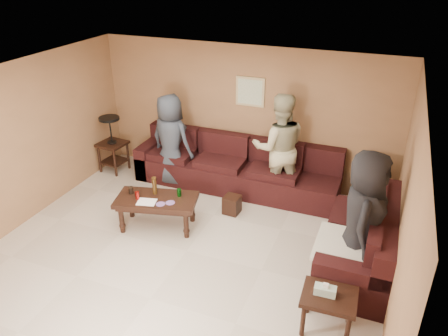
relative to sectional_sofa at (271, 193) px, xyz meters
name	(u,v)px	position (x,y,z in m)	size (l,w,h in m)	color
room	(182,146)	(-0.81, -1.52, 1.34)	(5.60, 5.50, 2.50)	beige
sectional_sofa	(271,193)	(0.00, 0.00, 0.00)	(4.65, 2.90, 0.97)	black
coffee_table	(156,202)	(-1.51, -1.10, 0.11)	(1.34, 0.89, 0.79)	black
end_table_left	(112,143)	(-3.27, 0.32, 0.25)	(0.54, 0.54, 1.10)	black
side_table_right	(328,300)	(1.30, -2.23, 0.10)	(0.62, 0.52, 0.64)	black
waste_bin	(232,205)	(-0.57, -0.30, -0.17)	(0.25, 0.25, 0.30)	black
wall_art	(250,92)	(-0.71, 0.96, 1.37)	(0.52, 0.04, 0.52)	tan
person_left	(171,140)	(-1.98, 0.31, 0.52)	(0.83, 0.54, 1.69)	#333B47
person_middle	(279,148)	(-0.03, 0.49, 0.62)	(0.92, 0.71, 1.88)	#B5AE87
person_right	(363,219)	(1.51, -1.19, 0.59)	(0.90, 0.58, 1.83)	black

